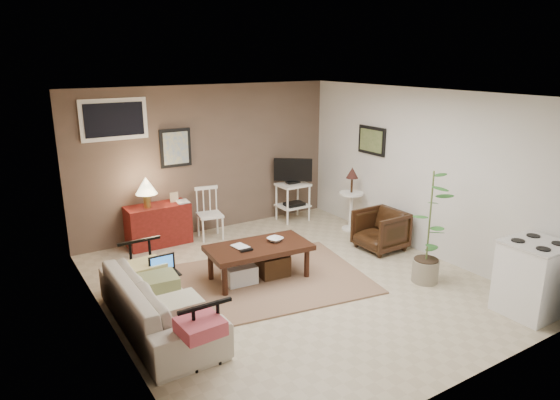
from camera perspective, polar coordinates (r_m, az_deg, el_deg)
floor at (r=6.53m, az=1.44°, el=-9.52°), size 5.00×5.00×0.00m
art_back at (r=7.97m, az=-11.85°, el=5.85°), size 0.50×0.03×0.60m
art_right at (r=8.21m, az=10.45°, el=6.71°), size 0.03×0.60×0.45m
window at (r=7.64m, az=-18.45°, el=8.72°), size 0.96×0.03×0.60m
rug at (r=6.64m, az=-0.88°, el=-8.99°), size 2.63×2.24×0.02m
coffee_table at (r=6.54m, az=-2.50°, el=-6.81°), size 1.38×0.80×0.50m
sofa at (r=5.57m, az=-13.74°, el=-10.34°), size 0.58×2.00×0.78m
sofa_pillows at (r=5.35m, az=-12.49°, el=-10.36°), size 0.38×1.90×0.13m
sofa_end_rails at (r=5.63m, az=-12.58°, el=-10.60°), size 0.54×2.00×0.67m
laptop at (r=5.87m, az=-13.15°, el=-7.63°), size 0.31×0.22×0.21m
red_console at (r=7.91m, az=-13.85°, el=-2.36°), size 0.96×0.42×1.10m
spindle_chair at (r=8.04m, az=-8.05°, el=-1.70°), size 0.43×0.43×0.82m
tv_stand at (r=8.77m, az=1.51°, el=1.38°), size 0.56×0.45×1.12m
side_table at (r=8.35m, az=8.17°, el=0.97°), size 0.40×0.40×1.08m
armchair at (r=7.67m, az=11.42°, el=-3.19°), size 0.61×0.65×0.67m
potted_plant at (r=6.57m, az=16.71°, el=-2.58°), size 0.37×0.37×1.50m
stove at (r=6.36m, az=26.92°, el=-7.91°), size 0.66×0.61×0.86m
bowl at (r=6.57m, az=-0.56°, el=-3.91°), size 0.20×0.09×0.20m
book_table at (r=6.34m, az=-5.18°, el=-4.63°), size 0.16×0.04×0.22m
book_console at (r=7.84m, az=-11.78°, el=0.50°), size 0.18×0.04×0.25m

